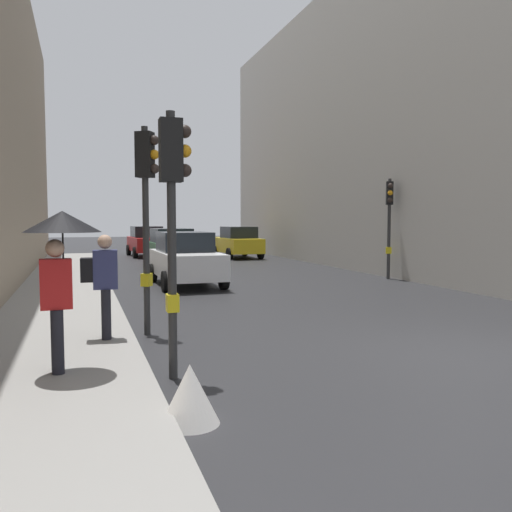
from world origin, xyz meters
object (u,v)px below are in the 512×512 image
(traffic_light_mid_street, at_px, (389,210))
(pedestrian_with_umbrella, at_px, (60,246))
(car_green_estate, at_px, (172,248))
(pedestrian_with_grey_backpack, at_px, (103,280))
(car_white_compact, at_px, (186,259))
(car_yellow_taxi, at_px, (238,242))
(traffic_light_near_right, at_px, (147,192))
(warning_sign_triangle, at_px, (190,394))
(traffic_light_near_left, at_px, (173,196))
(car_red_sedan, at_px, (147,241))

(traffic_light_mid_street, relative_size, pedestrian_with_umbrella, 1.70)
(traffic_light_mid_street, bearing_deg, car_green_estate, 132.77)
(pedestrian_with_grey_backpack, bearing_deg, car_green_estate, 76.10)
(traffic_light_mid_street, relative_size, car_green_estate, 0.85)
(car_white_compact, relative_size, car_yellow_taxi, 0.99)
(pedestrian_with_grey_backpack, bearing_deg, traffic_light_near_right, 42.58)
(car_yellow_taxi, distance_m, warning_sign_triangle, 24.40)
(warning_sign_triangle, bearing_deg, traffic_light_mid_street, 49.58)
(car_white_compact, distance_m, warning_sign_triangle, 12.02)
(traffic_light_mid_street, height_order, pedestrian_with_umbrella, traffic_light_mid_street)
(car_yellow_taxi, xyz_separation_m, pedestrian_with_grey_backpack, (-8.13, -19.45, 0.29))
(traffic_light_near_left, xyz_separation_m, pedestrian_with_umbrella, (-1.45, 0.26, -0.66))
(car_white_compact, xyz_separation_m, pedestrian_with_grey_backpack, (-2.96, -8.00, 0.29))
(warning_sign_triangle, bearing_deg, car_green_estate, 81.04)
(car_red_sedan, height_order, car_white_compact, same)
(warning_sign_triangle, bearing_deg, car_yellow_taxi, 72.32)
(warning_sign_triangle, bearing_deg, pedestrian_with_umbrella, 124.33)
(traffic_light_near_left, height_order, pedestrian_with_umbrella, traffic_light_near_left)
(car_white_compact, bearing_deg, car_red_sedan, 88.16)
(car_red_sedan, distance_m, car_white_compact, 14.27)
(traffic_light_mid_street, relative_size, traffic_light_near_left, 1.00)
(pedestrian_with_grey_backpack, height_order, warning_sign_triangle, pedestrian_with_grey_backpack)
(car_white_compact, relative_size, pedestrian_with_umbrella, 1.97)
(car_green_estate, relative_size, pedestrian_with_umbrella, 2.01)
(traffic_light_near_right, xyz_separation_m, warning_sign_triangle, (-0.12, -4.58, -2.36))
(traffic_light_near_left, height_order, car_white_compact, traffic_light_near_left)
(car_green_estate, xyz_separation_m, pedestrian_with_umbrella, (-4.25, -16.59, 0.96))
(traffic_light_mid_street, height_order, car_yellow_taxi, traffic_light_mid_street)
(pedestrian_with_umbrella, bearing_deg, car_red_sedan, 80.54)
(car_green_estate, height_order, warning_sign_triangle, car_green_estate)
(traffic_light_near_left, height_order, car_yellow_taxi, traffic_light_near_left)
(car_yellow_taxi, bearing_deg, pedestrian_with_grey_backpack, -112.69)
(car_white_compact, distance_m, car_yellow_taxi, 12.56)
(traffic_light_near_left, height_order, pedestrian_with_grey_backpack, traffic_light_near_left)
(traffic_light_mid_street, distance_m, car_red_sedan, 16.40)
(traffic_light_mid_street, distance_m, car_yellow_taxi, 12.27)
(traffic_light_near_left, bearing_deg, pedestrian_with_umbrella, 169.80)
(car_white_compact, bearing_deg, traffic_light_mid_street, -3.94)
(traffic_light_near_left, bearing_deg, car_red_sedan, 83.99)
(car_green_estate, height_order, car_yellow_taxi, same)
(car_red_sedan, xyz_separation_m, warning_sign_triangle, (-2.69, -26.06, -0.55))
(traffic_light_near_left, relative_size, car_red_sedan, 0.85)
(car_white_compact, bearing_deg, car_green_estate, 84.19)
(pedestrian_with_grey_backpack, bearing_deg, car_yellow_taxi, 67.31)
(car_yellow_taxi, relative_size, pedestrian_with_umbrella, 1.99)
(traffic_light_near_left, relative_size, pedestrian_with_grey_backpack, 2.05)
(traffic_light_mid_street, distance_m, car_green_estate, 9.99)
(traffic_light_near_left, bearing_deg, traffic_light_near_right, 90.08)
(traffic_light_mid_street, bearing_deg, pedestrian_with_umbrella, -139.48)
(traffic_light_mid_street, xyz_separation_m, car_red_sedan, (-6.92, 14.77, -1.64))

